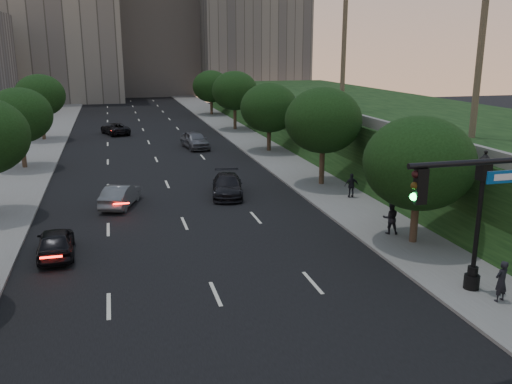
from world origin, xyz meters
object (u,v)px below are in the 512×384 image
object	(u,v)px
sedan_far_left	(115,129)
pedestrian_a	(501,281)
sedan_near_right	(227,186)
pedestrian_b	(391,218)
street_lamp	(478,228)
sedan_far_right	(195,140)
pedestrian_c	(352,185)
sedan_near_left	(56,242)
sedan_mid_left	(121,195)

from	to	relation	value
sedan_far_left	pedestrian_a	bearing A→B (deg)	87.96
sedan_near_right	pedestrian_b	bearing A→B (deg)	-46.12
street_lamp	sedan_far_right	xyz separation A→B (m)	(-5.66, 33.83, -1.82)
pedestrian_c	sedan_near_left	bearing A→B (deg)	23.74
sedan_near_left	sedan_far_right	bearing A→B (deg)	-114.53
street_lamp	sedan_near_right	xyz separation A→B (m)	(-6.23, 16.39, -1.96)
sedan_mid_left	sedan_far_right	size ratio (longest dim) A/B	0.86
sedan_near_right	pedestrian_a	distance (m)	18.79
street_lamp	sedan_far_right	distance (m)	34.34
sedan_near_left	sedan_far_left	world-z (taller)	sedan_near_left
sedan_near_left	sedan_mid_left	world-z (taller)	sedan_mid_left
sedan_near_left	sedan_far_right	distance (m)	27.66
sedan_near_left	sedan_near_right	xyz separation A→B (m)	(9.74, 8.23, 0.00)
sedan_near_left	sedan_far_left	size ratio (longest dim) A/B	0.85
sedan_near_left	pedestrian_b	distance (m)	16.13
sedan_near_left	sedan_far_left	distance (m)	36.58
street_lamp	pedestrian_c	xyz separation A→B (m)	(1.09, 13.51, -1.72)
pedestrian_a	pedestrian_c	world-z (taller)	pedestrian_a
street_lamp	pedestrian_c	distance (m)	13.66
sedan_near_left	pedestrian_a	world-z (taller)	pedestrian_a
sedan_near_left	pedestrian_c	distance (m)	17.89
sedan_mid_left	pedestrian_b	bearing A→B (deg)	164.22
sedan_far_left	pedestrian_a	world-z (taller)	pedestrian_a
sedan_far_right	pedestrian_a	distance (m)	35.54
pedestrian_b	sedan_far_right	bearing A→B (deg)	-61.14
pedestrian_c	pedestrian_b	bearing A→B (deg)	87.94
pedestrian_a	sedan_mid_left	bearing A→B (deg)	-64.99
street_lamp	sedan_far_right	world-z (taller)	street_lamp
pedestrian_a	pedestrian_c	xyz separation A→B (m)	(0.78, 14.72, -0.03)
street_lamp	sedan_mid_left	xyz separation A→B (m)	(-12.92, 15.70, -1.96)
sedan_mid_left	sedan_far_left	bearing A→B (deg)	-71.12
sedan_far_left	pedestrian_b	size ratio (longest dim) A/B	2.84
sedan_mid_left	pedestrian_a	xyz separation A→B (m)	(13.24, -16.91, 0.26)
sedan_far_right	sedan_near_right	bearing A→B (deg)	-99.60
street_lamp	pedestrian_b	bearing A→B (deg)	89.29
sedan_far_left	sedan_far_right	distance (m)	12.97
pedestrian_a	pedestrian_b	distance (m)	7.88
sedan_far_right	pedestrian_b	xyz separation A→B (m)	(5.74, -27.16, 0.16)
sedan_near_left	sedan_far_right	xyz separation A→B (m)	(10.31, 25.66, 0.14)
sedan_near_right	pedestrian_a	bearing A→B (deg)	-58.71
street_lamp	pedestrian_b	world-z (taller)	street_lamp
street_lamp	sedan_far_left	distance (m)	46.47
street_lamp	sedan_near_left	distance (m)	18.04
street_lamp	sedan_near_right	bearing A→B (deg)	110.82
sedan_far_left	pedestrian_a	size ratio (longest dim) A/B	2.93
sedan_far_right	pedestrian_a	size ratio (longest dim) A/B	3.01
street_lamp	sedan_near_left	size ratio (longest dim) A/B	1.42
pedestrian_a	pedestrian_c	distance (m)	14.74
sedan_mid_left	pedestrian_b	xyz separation A→B (m)	(13.01, -9.03, 0.29)
sedan_far_left	sedan_far_right	world-z (taller)	sedan_far_right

